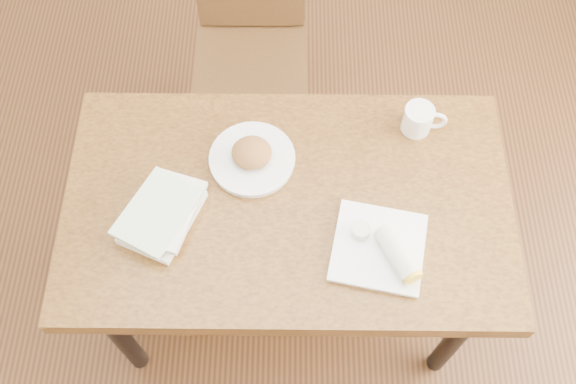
{
  "coord_description": "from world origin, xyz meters",
  "views": [
    {
      "loc": [
        0.01,
        -0.85,
        2.37
      ],
      "look_at": [
        0.0,
        0.0,
        0.8
      ],
      "focal_mm": 40.0,
      "sensor_mm": 36.0,
      "label": 1
    }
  ],
  "objects_px": {
    "table": "(288,214)",
    "book_stack": "(162,214)",
    "coffee_mug": "(419,119)",
    "plate_scone": "(252,157)",
    "plate_burrito": "(384,249)",
    "chair_far": "(251,35)"
  },
  "relations": [
    {
      "from": "plate_burrito",
      "to": "plate_scone",
      "type": "bearing_deg",
      "value": 141.88
    },
    {
      "from": "plate_scone",
      "to": "plate_burrito",
      "type": "relative_size",
      "value": 0.88
    },
    {
      "from": "table",
      "to": "coffee_mug",
      "type": "height_order",
      "value": "coffee_mug"
    },
    {
      "from": "plate_scone",
      "to": "chair_far",
      "type": "bearing_deg",
      "value": 93.43
    },
    {
      "from": "plate_burrito",
      "to": "coffee_mug",
      "type": "bearing_deg",
      "value": 72.93
    },
    {
      "from": "plate_burrito",
      "to": "chair_far",
      "type": "bearing_deg",
      "value": 113.05
    },
    {
      "from": "plate_scone",
      "to": "coffee_mug",
      "type": "bearing_deg",
      "value": 14.02
    },
    {
      "from": "plate_scone",
      "to": "plate_burrito",
      "type": "xyz_separation_m",
      "value": [
        0.37,
        -0.29,
        -0.0
      ]
    },
    {
      "from": "table",
      "to": "plate_scone",
      "type": "bearing_deg",
      "value": 129.43
    },
    {
      "from": "chair_far",
      "to": "book_stack",
      "type": "xyz_separation_m",
      "value": [
        -0.2,
        -0.86,
        0.23
      ]
    },
    {
      "from": "table",
      "to": "plate_burrito",
      "type": "bearing_deg",
      "value": -31.38
    },
    {
      "from": "table",
      "to": "coffee_mug",
      "type": "relative_size",
      "value": 9.68
    },
    {
      "from": "plate_burrito",
      "to": "book_stack",
      "type": "height_order",
      "value": "plate_burrito"
    },
    {
      "from": "table",
      "to": "book_stack",
      "type": "distance_m",
      "value": 0.37
    },
    {
      "from": "table",
      "to": "plate_burrito",
      "type": "height_order",
      "value": "plate_burrito"
    },
    {
      "from": "coffee_mug",
      "to": "book_stack",
      "type": "bearing_deg",
      "value": -156.92
    },
    {
      "from": "coffee_mug",
      "to": "plate_burrito",
      "type": "bearing_deg",
      "value": -107.07
    },
    {
      "from": "table",
      "to": "plate_scone",
      "type": "relative_size",
      "value": 5.05
    },
    {
      "from": "book_stack",
      "to": "plate_scone",
      "type": "bearing_deg",
      "value": 38.22
    },
    {
      "from": "coffee_mug",
      "to": "plate_scone",
      "type": "bearing_deg",
      "value": -165.98
    },
    {
      "from": "coffee_mug",
      "to": "book_stack",
      "type": "distance_m",
      "value": 0.8
    },
    {
      "from": "chair_far",
      "to": "plate_scone",
      "type": "relative_size",
      "value": 3.75
    }
  ]
}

